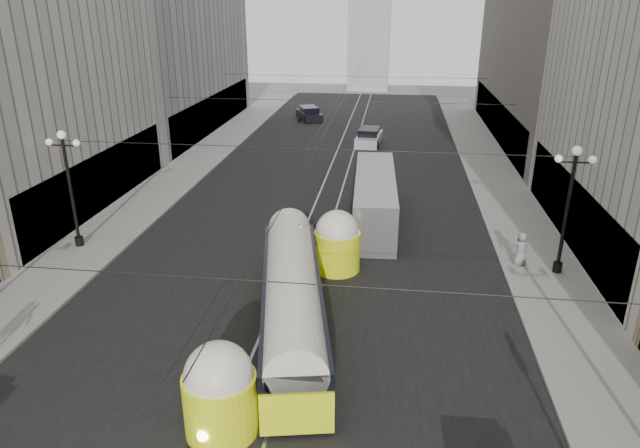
# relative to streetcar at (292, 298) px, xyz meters

# --- Properties ---
(road) EXTENTS (20.00, 85.00, 0.02)m
(road) POSITION_rel_streetcar_xyz_m (-0.50, 21.37, -1.56)
(road) COLOR black
(road) RESTS_ON ground
(sidewalk_left) EXTENTS (4.00, 72.00, 0.15)m
(sidewalk_left) POSITION_rel_streetcar_xyz_m (-12.50, 24.87, -1.49)
(sidewalk_left) COLOR gray
(sidewalk_left) RESTS_ON ground
(sidewalk_right) EXTENTS (4.00, 72.00, 0.15)m
(sidewalk_right) POSITION_rel_streetcar_xyz_m (11.50, 24.87, -1.49)
(sidewalk_right) COLOR gray
(sidewalk_right) RESTS_ON ground
(rail_left) EXTENTS (0.12, 85.00, 0.04)m
(rail_left) POSITION_rel_streetcar_xyz_m (-1.25, 21.37, -1.56)
(rail_left) COLOR gray
(rail_left) RESTS_ON ground
(rail_right) EXTENTS (0.12, 85.00, 0.04)m
(rail_right) POSITION_rel_streetcar_xyz_m (0.25, 21.37, -1.56)
(rail_right) COLOR gray
(rail_right) RESTS_ON ground
(lamppost_left_mid) EXTENTS (1.86, 0.44, 6.37)m
(lamppost_left_mid) POSITION_rel_streetcar_xyz_m (-13.10, 6.87, 2.18)
(lamppost_left_mid) COLOR black
(lamppost_left_mid) RESTS_ON sidewalk_left
(lamppost_right_mid) EXTENTS (1.86, 0.44, 6.37)m
(lamppost_right_mid) POSITION_rel_streetcar_xyz_m (12.10, 6.87, 2.18)
(lamppost_right_mid) COLOR black
(lamppost_right_mid) RESTS_ON sidewalk_right
(catenary) EXTENTS (25.00, 72.00, 0.23)m
(catenary) POSITION_rel_streetcar_xyz_m (-0.38, 20.36, 4.32)
(catenary) COLOR black
(catenary) RESTS_ON ground
(streetcar) EXTENTS (4.71, 14.45, 3.20)m
(streetcar) POSITION_rel_streetcar_xyz_m (0.00, 0.00, 0.00)
(streetcar) COLOR #EEFF16
(streetcar) RESTS_ON ground
(city_bus) EXTENTS (2.87, 11.45, 2.89)m
(city_bus) POSITION_rel_streetcar_xyz_m (2.78, 13.08, 0.02)
(city_bus) COLOR gray
(city_bus) RESTS_ON ground
(sedan_white_far) EXTENTS (2.42, 5.12, 1.57)m
(sedan_white_far) POSITION_rel_streetcar_xyz_m (1.46, 32.88, -0.85)
(sedan_white_far) COLOR silver
(sedan_white_far) RESTS_ON ground
(sedan_dark_far) EXTENTS (3.71, 5.17, 1.51)m
(sedan_dark_far) POSITION_rel_streetcar_xyz_m (-5.88, 43.97, -0.88)
(sedan_dark_far) COLOR black
(sedan_dark_far) RESTS_ON ground
(pedestrian_sidewalk_right) EXTENTS (0.96, 0.72, 1.76)m
(pedestrian_sidewalk_right) POSITION_rel_streetcar_xyz_m (10.39, 7.46, -0.53)
(pedestrian_sidewalk_right) COLOR gray
(pedestrian_sidewalk_right) RESTS_ON sidewalk_right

